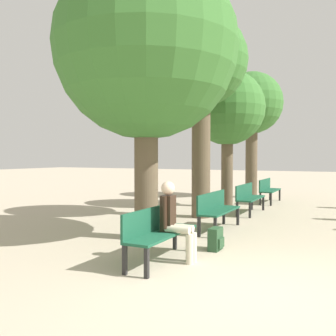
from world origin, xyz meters
The scene contains 11 objects.
ground_plane centered at (0.00, 0.00, 0.00)m, with size 80.00×80.00×0.00m, color #B7A88E.
bench_row_0 centered at (-1.81, 0.67, 0.52)m, with size 0.45×1.76×0.87m.
bench_row_1 centered at (-1.81, 3.54, 0.52)m, with size 0.45×1.76×0.87m.
bench_row_2 centered at (-1.81, 6.40, 0.52)m, with size 0.45×1.76×0.87m.
bench_row_3 centered at (-1.81, 9.26, 0.52)m, with size 0.45×1.76×0.87m.
tree_row_0 centered at (-2.81, 2.03, 3.91)m, with size 3.76×3.76×5.82m.
tree_row_1 centered at (-2.81, 5.09, 4.24)m, with size 2.57×2.57×5.66m.
tree_row_2 centered at (-2.81, 7.47, 3.29)m, with size 2.51×2.51×4.60m.
tree_row_3 centered at (-2.81, 10.76, 3.82)m, with size 2.54×2.54×5.19m.
person_seated centered at (-1.59, 0.82, 0.70)m, with size 0.59×0.34×1.30m.
backpack centered at (-1.21, 1.77, 0.20)m, with size 0.22×0.36×0.41m.
Camera 1 is at (1.04, -4.65, 1.71)m, focal length 40.00 mm.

